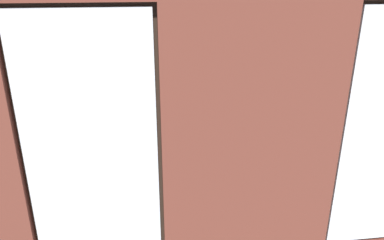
{
  "coord_description": "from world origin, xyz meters",
  "views": [
    {
      "loc": [
        0.8,
        5.41,
        2.97
      ],
      "look_at": [
        0.14,
        0.4,
        0.98
      ],
      "focal_mm": 35.0,
      "sensor_mm": 36.0,
      "label": 1
    }
  ],
  "objects_px": {
    "couch_by_window": "(194,240)",
    "potted_plant_by_left_couch": "(295,123)",
    "remote_gray": "(159,150)",
    "potted_plant_near_tv": "(39,180)",
    "potted_plant_between_couches": "(327,204)",
    "papasan_chair": "(183,104)",
    "candle_jar": "(192,145)",
    "potted_plant_mid_room_small": "(246,130)",
    "couch_left": "(356,157)",
    "tv_flatscreen": "(12,123)",
    "media_console": "(20,164)",
    "cup_ceramic": "(177,153)",
    "coffee_table": "(170,156)"
  },
  "relations": [
    {
      "from": "couch_by_window",
      "to": "potted_plant_by_left_couch",
      "type": "bearing_deg",
      "value": -127.63
    },
    {
      "from": "remote_gray",
      "to": "potted_plant_near_tv",
      "type": "distance_m",
      "value": 1.8
    },
    {
      "from": "potted_plant_between_couches",
      "to": "papasan_chair",
      "type": "bearing_deg",
      "value": -74.39
    },
    {
      "from": "candle_jar",
      "to": "potted_plant_mid_room_small",
      "type": "height_order",
      "value": "candle_jar"
    },
    {
      "from": "couch_left",
      "to": "papasan_chair",
      "type": "distance_m",
      "value": 3.5
    },
    {
      "from": "tv_flatscreen",
      "to": "potted_plant_by_left_couch",
      "type": "bearing_deg",
      "value": -169.48
    },
    {
      "from": "candle_jar",
      "to": "media_console",
      "type": "height_order",
      "value": "media_console"
    },
    {
      "from": "potted_plant_between_couches",
      "to": "candle_jar",
      "type": "bearing_deg",
      "value": -59.12
    },
    {
      "from": "potted_plant_near_tv",
      "to": "couch_left",
      "type": "bearing_deg",
      "value": -174.78
    },
    {
      "from": "cup_ceramic",
      "to": "media_console",
      "type": "distance_m",
      "value": 2.41
    },
    {
      "from": "cup_ceramic",
      "to": "candle_jar",
      "type": "height_order",
      "value": "candle_jar"
    },
    {
      "from": "media_console",
      "to": "potted_plant_between_couches",
      "type": "height_order",
      "value": "potted_plant_between_couches"
    },
    {
      "from": "cup_ceramic",
      "to": "media_console",
      "type": "bearing_deg",
      "value": -7.8
    },
    {
      "from": "tv_flatscreen",
      "to": "potted_plant_between_couches",
      "type": "height_order",
      "value": "tv_flatscreen"
    },
    {
      "from": "couch_left",
      "to": "potted_plant_near_tv",
      "type": "xyz_separation_m",
      "value": [
        4.57,
        0.42,
        0.19
      ]
    },
    {
      "from": "papasan_chair",
      "to": "potted_plant_by_left_couch",
      "type": "xyz_separation_m",
      "value": [
        -2.01,
        1.1,
        -0.1
      ]
    },
    {
      "from": "couch_left",
      "to": "remote_gray",
      "type": "xyz_separation_m",
      "value": [
        3.0,
        -0.45,
        0.09
      ]
    },
    {
      "from": "tv_flatscreen",
      "to": "potted_plant_by_left_couch",
      "type": "relative_size",
      "value": 2.67
    },
    {
      "from": "remote_gray",
      "to": "tv_flatscreen",
      "type": "height_order",
      "value": "tv_flatscreen"
    },
    {
      "from": "media_console",
      "to": "potted_plant_between_couches",
      "type": "bearing_deg",
      "value": 151.37
    },
    {
      "from": "candle_jar",
      "to": "media_console",
      "type": "bearing_deg",
      "value": -1.68
    },
    {
      "from": "potted_plant_mid_room_small",
      "to": "media_console",
      "type": "bearing_deg",
      "value": 11.1
    },
    {
      "from": "couch_left",
      "to": "potted_plant_mid_room_small",
      "type": "xyz_separation_m",
      "value": [
        1.4,
        -1.3,
        -0.01
      ]
    },
    {
      "from": "tv_flatscreen",
      "to": "potted_plant_near_tv",
      "type": "bearing_deg",
      "value": 119.1
    },
    {
      "from": "candle_jar",
      "to": "potted_plant_near_tv",
      "type": "bearing_deg",
      "value": 23.42
    },
    {
      "from": "potted_plant_near_tv",
      "to": "media_console",
      "type": "bearing_deg",
      "value": -60.83
    },
    {
      "from": "couch_by_window",
      "to": "potted_plant_between_couches",
      "type": "bearing_deg",
      "value": -178.05
    },
    {
      "from": "cup_ceramic",
      "to": "papasan_chair",
      "type": "distance_m",
      "value": 2.32
    },
    {
      "from": "coffee_table",
      "to": "potted_plant_mid_room_small",
      "type": "xyz_separation_m",
      "value": [
        -1.44,
        -0.94,
        -0.04
      ]
    },
    {
      "from": "candle_jar",
      "to": "papasan_chair",
      "type": "distance_m",
      "value": 2.05
    },
    {
      "from": "cup_ceramic",
      "to": "candle_jar",
      "type": "bearing_deg",
      "value": -136.28
    },
    {
      "from": "candle_jar",
      "to": "potted_plant_by_left_couch",
      "type": "height_order",
      "value": "candle_jar"
    },
    {
      "from": "potted_plant_mid_room_small",
      "to": "candle_jar",
      "type": "bearing_deg",
      "value": 36.71
    },
    {
      "from": "cup_ceramic",
      "to": "potted_plant_near_tv",
      "type": "relative_size",
      "value": 0.06
    },
    {
      "from": "potted_plant_between_couches",
      "to": "couch_left",
      "type": "bearing_deg",
      "value": -129.59
    },
    {
      "from": "potted_plant_mid_room_small",
      "to": "potted_plant_between_couches",
      "type": "bearing_deg",
      "value": 92.59
    },
    {
      "from": "potted_plant_by_left_couch",
      "to": "candle_jar",
      "type": "bearing_deg",
      "value": 24.68
    },
    {
      "from": "papasan_chair",
      "to": "potted_plant_near_tv",
      "type": "bearing_deg",
      "value": 53.82
    },
    {
      "from": "couch_by_window",
      "to": "couch_left",
      "type": "distance_m",
      "value": 3.16
    },
    {
      "from": "potted_plant_mid_room_small",
      "to": "couch_by_window",
      "type": "bearing_deg",
      "value": 65.11
    },
    {
      "from": "coffee_table",
      "to": "tv_flatscreen",
      "type": "relative_size",
      "value": 1.05
    },
    {
      "from": "tv_flatscreen",
      "to": "couch_left",
      "type": "bearing_deg",
      "value": 173.67
    },
    {
      "from": "potted_plant_near_tv",
      "to": "potted_plant_mid_room_small",
      "type": "bearing_deg",
      "value": -151.64
    },
    {
      "from": "potted_plant_mid_room_small",
      "to": "potted_plant_by_left_couch",
      "type": "bearing_deg",
      "value": -171.52
    },
    {
      "from": "couch_left",
      "to": "tv_flatscreen",
      "type": "bearing_deg",
      "value": -97.01
    },
    {
      "from": "couch_by_window",
      "to": "potted_plant_mid_room_small",
      "type": "distance_m",
      "value": 3.18
    },
    {
      "from": "candle_jar",
      "to": "cup_ceramic",
      "type": "bearing_deg",
      "value": 43.72
    },
    {
      "from": "cup_ceramic",
      "to": "potted_plant_near_tv",
      "type": "xyz_separation_m",
      "value": [
        1.83,
        0.66,
        0.07
      ]
    },
    {
      "from": "papasan_chair",
      "to": "potted_plant_by_left_couch",
      "type": "bearing_deg",
      "value": 151.41
    },
    {
      "from": "coffee_table",
      "to": "papasan_chair",
      "type": "xyz_separation_m",
      "value": [
        -0.43,
        -2.19,
        0.07
      ]
    }
  ]
}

